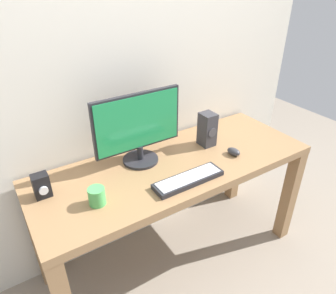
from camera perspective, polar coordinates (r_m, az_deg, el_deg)
ground_plane at (r=2.34m, az=1.04°, el=-18.94°), size 6.00×6.00×0.00m
wall_back at (r=1.85m, az=-5.04°, el=21.79°), size 2.48×0.04×3.00m
desk at (r=1.89m, az=1.22°, el=-6.00°), size 1.67×0.63×0.77m
monitor at (r=1.74m, az=-5.47°, el=3.65°), size 0.53×0.21×0.41m
keyboard_primary at (r=1.66m, az=3.76°, el=-5.93°), size 0.40×0.11×0.03m
mouse at (r=1.92m, az=11.91°, el=-0.84°), size 0.07×0.09×0.04m
speaker_right at (r=1.97m, az=7.19°, el=3.22°), size 0.09×0.10×0.22m
audio_controller at (r=1.66m, az=-22.13°, el=-6.59°), size 0.08×0.08×0.13m
coffee_mug at (r=1.54m, az=-12.89°, el=-8.77°), size 0.08×0.08×0.09m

